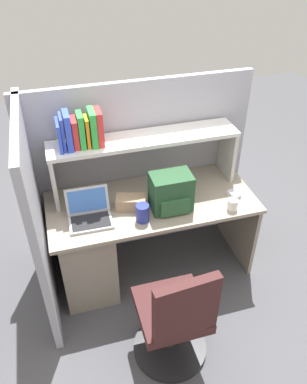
{
  "coord_description": "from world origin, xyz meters",
  "views": [
    {
      "loc": [
        -0.63,
        -2.26,
        2.56
      ],
      "look_at": [
        0.0,
        -0.05,
        0.85
      ],
      "focal_mm": 36.13,
      "sensor_mm": 36.0,
      "label": 1
    }
  ],
  "objects_px": {
    "backpack": "(171,193)",
    "tissue_box": "(131,203)",
    "laptop": "(89,214)",
    "paper_cup": "(233,205)",
    "office_chair": "(175,322)",
    "computer_mouse": "(234,194)",
    "snack_canister": "(143,213)"
  },
  "relations": [
    {
      "from": "backpack",
      "to": "tissue_box",
      "type": "bearing_deg",
      "value": 164.72
    },
    {
      "from": "laptop",
      "to": "paper_cup",
      "type": "distance_m",
      "value": 1.06
    },
    {
      "from": "backpack",
      "to": "office_chair",
      "type": "relative_size",
      "value": 0.32
    },
    {
      "from": "backpack",
      "to": "tissue_box",
      "type": "relative_size",
      "value": 1.36
    },
    {
      "from": "computer_mouse",
      "to": "paper_cup",
      "type": "height_order",
      "value": "paper_cup"
    },
    {
      "from": "backpack",
      "to": "computer_mouse",
      "type": "height_order",
      "value": "backpack"
    },
    {
      "from": "backpack",
      "to": "paper_cup",
      "type": "bearing_deg",
      "value": -18.61
    },
    {
      "from": "computer_mouse",
      "to": "laptop",
      "type": "bearing_deg",
      "value": 157.38
    },
    {
      "from": "paper_cup",
      "to": "tissue_box",
      "type": "height_order",
      "value": "tissue_box"
    },
    {
      "from": "paper_cup",
      "to": "snack_canister",
      "type": "bearing_deg",
      "value": 174.71
    },
    {
      "from": "computer_mouse",
      "to": "paper_cup",
      "type": "xyz_separation_m",
      "value": [
        -0.08,
        -0.15,
        0.03
      ]
    },
    {
      "from": "laptop",
      "to": "backpack",
      "type": "xyz_separation_m",
      "value": [
        0.6,
        -0.03,
        0.09
      ]
    },
    {
      "from": "computer_mouse",
      "to": "office_chair",
      "type": "relative_size",
      "value": 0.11
    },
    {
      "from": "laptop",
      "to": "snack_canister",
      "type": "xyz_separation_m",
      "value": [
        0.36,
        -0.12,
        0.02
      ]
    },
    {
      "from": "laptop",
      "to": "office_chair",
      "type": "height_order",
      "value": "laptop"
    },
    {
      "from": "laptop",
      "to": "computer_mouse",
      "type": "relative_size",
      "value": 3.03
    },
    {
      "from": "laptop",
      "to": "paper_cup",
      "type": "height_order",
      "value": "laptop"
    },
    {
      "from": "backpack",
      "to": "paper_cup",
      "type": "relative_size",
      "value": 3.38
    },
    {
      "from": "laptop",
      "to": "tissue_box",
      "type": "xyz_separation_m",
      "value": [
        0.32,
        0.04,
        -0.0
      ]
    },
    {
      "from": "backpack",
      "to": "computer_mouse",
      "type": "relative_size",
      "value": 2.88
    },
    {
      "from": "computer_mouse",
      "to": "backpack",
      "type": "bearing_deg",
      "value": 159.16
    },
    {
      "from": "paper_cup",
      "to": "laptop",
      "type": "bearing_deg",
      "value": 170.11
    },
    {
      "from": "backpack",
      "to": "office_chair",
      "type": "xyz_separation_m",
      "value": [
        -0.2,
        -0.73,
        -0.48
      ]
    },
    {
      "from": "laptop",
      "to": "paper_cup",
      "type": "bearing_deg",
      "value": -9.89
    },
    {
      "from": "tissue_box",
      "to": "snack_canister",
      "type": "height_order",
      "value": "snack_canister"
    },
    {
      "from": "backpack",
      "to": "office_chair",
      "type": "distance_m",
      "value": 0.9
    },
    {
      "from": "paper_cup",
      "to": "snack_canister",
      "type": "distance_m",
      "value": 0.68
    },
    {
      "from": "tissue_box",
      "to": "computer_mouse",
      "type": "bearing_deg",
      "value": 10.9
    },
    {
      "from": "snack_canister",
      "to": "office_chair",
      "type": "relative_size",
      "value": 0.15
    },
    {
      "from": "laptop",
      "to": "snack_canister",
      "type": "height_order",
      "value": "laptop"
    },
    {
      "from": "paper_cup",
      "to": "office_chair",
      "type": "bearing_deg",
      "value": -137.35
    },
    {
      "from": "backpack",
      "to": "tissue_box",
      "type": "height_order",
      "value": "backpack"
    }
  ]
}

